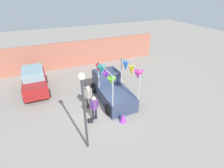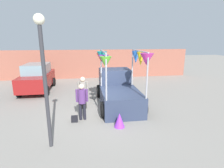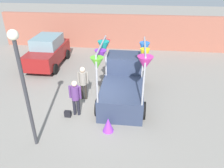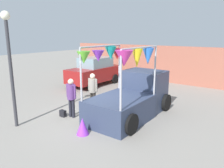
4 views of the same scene
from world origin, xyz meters
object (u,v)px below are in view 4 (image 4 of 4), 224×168
object	(u,v)px
parked_car	(94,71)
person_customer	(71,94)
vendor_truck	(133,95)
folded_kite_bundle_violet	(83,126)
street_lamp	(9,55)
person_vendor	(93,88)
handbag	(63,113)

from	to	relation	value
parked_car	person_customer	world-z (taller)	parked_car
vendor_truck	folded_kite_bundle_violet	bearing A→B (deg)	-98.17
street_lamp	folded_kite_bundle_violet	xyz separation A→B (m)	(2.53, 0.98, -2.42)
parked_car	folded_kite_bundle_violet	size ratio (longest dim) A/B	6.67
folded_kite_bundle_violet	person_vendor	bearing A→B (deg)	123.52
parked_car	person_vendor	world-z (taller)	parked_car
street_lamp	parked_car	bearing A→B (deg)	106.98
person_customer	person_vendor	xyz separation A→B (m)	(0.03, 1.31, 0.02)
parked_car	street_lamp	xyz separation A→B (m)	(2.14, -7.02, 1.78)
parked_car	person_customer	bearing A→B (deg)	-58.21
person_vendor	folded_kite_bundle_violet	xyz separation A→B (m)	(1.48, -2.23, -0.72)
folded_kite_bundle_violet	parked_car	bearing A→B (deg)	127.75
person_customer	vendor_truck	bearing A→B (deg)	43.26
vendor_truck	handbag	distance (m)	3.08
vendor_truck	parked_car	world-z (taller)	vendor_truck
vendor_truck	street_lamp	world-z (taller)	street_lamp
person_vendor	handbag	distance (m)	1.79
vendor_truck	parked_car	bearing A→B (deg)	146.58
person_customer	street_lamp	distance (m)	2.77
person_vendor	folded_kite_bundle_violet	bearing A→B (deg)	-56.48
person_customer	person_vendor	size ratio (longest dim) A/B	0.98
person_vendor	street_lamp	distance (m)	3.79
person_customer	handbag	distance (m)	0.95
parked_car	handbag	size ratio (longest dim) A/B	14.29
person_customer	folded_kite_bundle_violet	size ratio (longest dim) A/B	2.75
vendor_truck	folded_kite_bundle_violet	world-z (taller)	vendor_truck
person_customer	street_lamp	world-z (taller)	street_lamp
person_customer	folded_kite_bundle_violet	world-z (taller)	person_customer
person_customer	street_lamp	size ratio (longest dim) A/B	0.39
person_vendor	folded_kite_bundle_violet	size ratio (longest dim) A/B	2.80
vendor_truck	parked_car	distance (m)	6.07
person_customer	person_vendor	world-z (taller)	person_vendor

